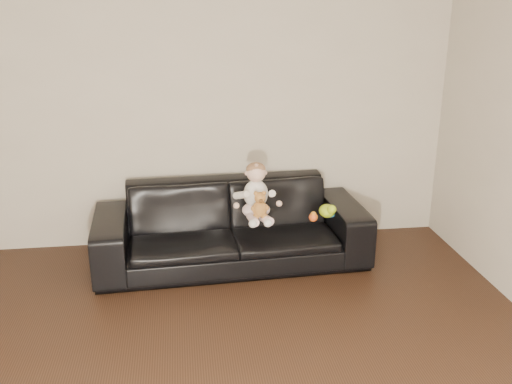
{
  "coord_description": "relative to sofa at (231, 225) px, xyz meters",
  "views": [
    {
      "loc": [
        0.08,
        -2.24,
        2.18
      ],
      "look_at": [
        0.67,
        2.14,
        0.66
      ],
      "focal_mm": 40.0,
      "sensor_mm": 36.0,
      "label": 1
    }
  ],
  "objects": [
    {
      "name": "wall_back",
      "position": [
        -0.47,
        0.5,
        0.97
      ],
      "size": [
        5.0,
        0.0,
        5.0
      ],
      "primitive_type": "plane",
      "rotation": [
        1.57,
        0.0,
        0.0
      ],
      "color": "#BDB39F",
      "rests_on": "ground"
    },
    {
      "name": "sofa",
      "position": [
        0.0,
        0.0,
        0.0
      ],
      "size": [
        2.32,
        1.0,
        0.67
      ],
      "primitive_type": "imported",
      "rotation": [
        0.0,
        0.0,
        0.05
      ],
      "color": "black",
      "rests_on": "floor"
    },
    {
      "name": "baby",
      "position": [
        0.2,
        -0.12,
        0.31
      ],
      "size": [
        0.35,
        0.42,
        0.47
      ],
      "rotation": [
        0.0,
        0.0,
        0.22
      ],
      "color": "#FDD6D6",
      "rests_on": "sofa"
    },
    {
      "name": "teddy_bear",
      "position": [
        0.21,
        -0.27,
        0.27
      ],
      "size": [
        0.13,
        0.13,
        0.22
      ],
      "rotation": [
        0.0,
        0.0,
        0.13
      ],
      "color": "#AA6F30",
      "rests_on": "sofa"
    },
    {
      "name": "toy_green",
      "position": [
        0.78,
        -0.19,
        0.16
      ],
      "size": [
        0.15,
        0.18,
        0.11
      ],
      "primitive_type": "ellipsoid",
      "rotation": [
        0.0,
        0.0,
        -0.14
      ],
      "color": "#ACD318",
      "rests_on": "sofa"
    },
    {
      "name": "toy_rattle",
      "position": [
        0.65,
        -0.27,
        0.14
      ],
      "size": [
        0.1,
        0.1,
        0.07
      ],
      "primitive_type": "sphere",
      "rotation": [
        0.0,
        0.0,
        0.4
      ],
      "color": "#E6541B",
      "rests_on": "sofa"
    },
    {
      "name": "toy_blue_disc",
      "position": [
        0.81,
        -0.15,
        0.11
      ],
      "size": [
        0.11,
        0.11,
        0.02
      ],
      "primitive_type": "cylinder",
      "rotation": [
        0.0,
        0.0,
        0.01
      ],
      "color": "#1A90D1",
      "rests_on": "sofa"
    }
  ]
}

